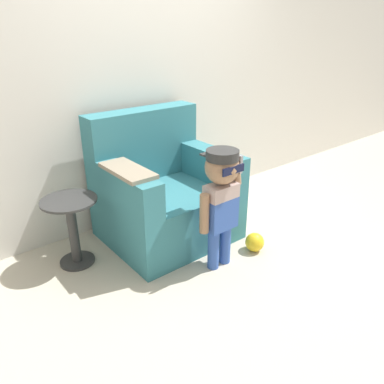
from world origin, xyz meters
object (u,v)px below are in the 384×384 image
(armchair, at_px, (163,194))
(side_table, at_px, (72,226))
(toy_ball, at_px, (255,242))
(person_child, at_px, (221,192))

(armchair, distance_m, side_table, 0.79)
(side_table, relative_size, toy_ball, 3.50)
(armchair, relative_size, side_table, 1.96)
(person_child, height_order, side_table, person_child)
(armchair, relative_size, person_child, 1.14)
(armchair, height_order, side_table, armchair)
(toy_ball, bearing_deg, armchair, 120.39)
(armchair, distance_m, person_child, 0.70)
(side_table, bearing_deg, armchair, -4.18)
(side_table, height_order, toy_ball, side_table)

